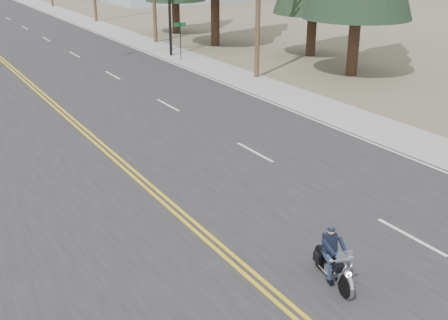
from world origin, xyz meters
TOP-DOWN VIEW (x-y plane):
  - sidewalk_right at (11.50, 70.00)m, footprint 3.00×200.00m
  - street_sign at (10.80, 30.00)m, footprint 0.90×0.06m
  - motorcyclist at (1.57, 3.44)m, footprint 1.19×1.94m

SIDE VIEW (x-z plane):
  - sidewalk_right at x=11.50m, z-range 0.00..0.01m
  - motorcyclist at x=1.57m, z-range 0.00..1.41m
  - street_sign at x=10.80m, z-range 0.49..3.12m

